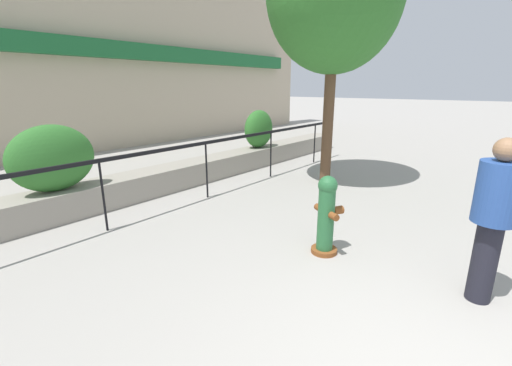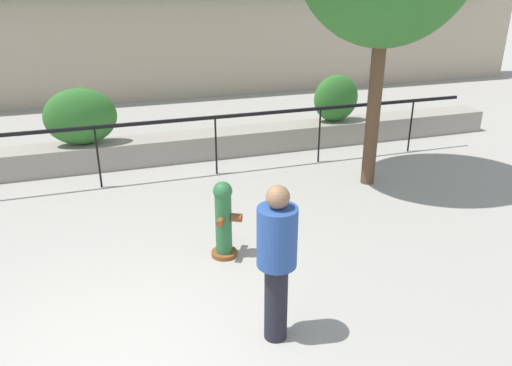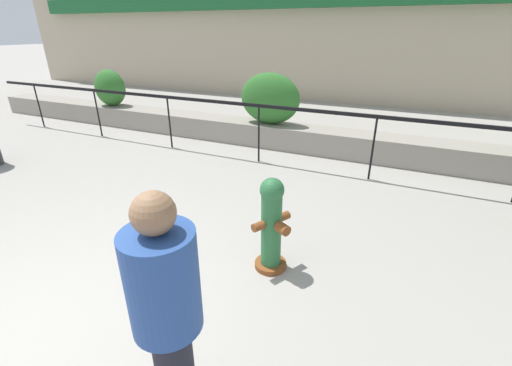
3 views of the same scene
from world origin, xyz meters
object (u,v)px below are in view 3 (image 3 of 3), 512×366
at_px(hedge_bush_0, 110,88).
at_px(fire_hydrant, 272,224).
at_px(hedge_bush_1, 270,99).
at_px(pedestrian, 167,310).

height_order(hedge_bush_0, fire_hydrant, hedge_bush_0).
height_order(hedge_bush_0, hedge_bush_1, hedge_bush_1).
relative_size(hedge_bush_0, fire_hydrant, 0.89).
bearing_deg(fire_hydrant, pedestrian, -87.48).
height_order(hedge_bush_1, pedestrian, pedestrian).
distance_m(hedge_bush_1, fire_hydrant, 4.48).
distance_m(hedge_bush_0, hedge_bush_1, 4.70).
xyz_separation_m(hedge_bush_0, hedge_bush_1, (4.70, 0.00, 0.07)).
distance_m(hedge_bush_1, pedestrian, 6.15).
relative_size(hedge_bush_0, pedestrian, 0.55).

